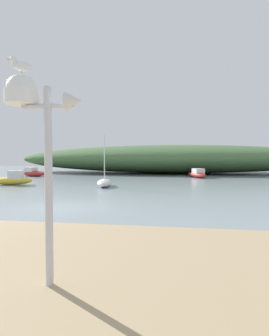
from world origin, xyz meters
TOP-DOWN VIEW (x-y plane):
  - ground_plane at (0.00, 0.00)m, footprint 120.00×120.00m
  - distant_hill at (4.12, 30.24)m, footprint 47.29×15.85m
  - mast_structure at (2.83, -7.40)m, footprint 1.22×0.52m
  - seagull_on_radar at (2.67, -7.42)m, footprint 0.34×0.29m
  - motorboat_by_sandbar at (7.20, 20.17)m, footprint 2.44×4.25m
  - sailboat_near_shore at (-0.48, 8.94)m, footprint 1.59×3.29m
  - motorboat_outer_mooring at (-8.24, 9.13)m, footprint 3.38×2.14m
  - motorboat_east_reach at (-12.21, 19.30)m, footprint 4.09×2.47m

SIDE VIEW (x-z plane):
  - ground_plane at x=0.00m, z-range 0.00..0.00m
  - sailboat_near_shore at x=-0.48m, z-range -1.64..2.28m
  - motorboat_by_sandbar at x=7.20m, z-range -0.11..0.92m
  - motorboat_east_reach at x=-12.21m, z-range -0.11..0.97m
  - motorboat_outer_mooring at x=-8.24m, z-range -0.15..1.02m
  - distant_hill at x=4.12m, z-range 0.00..4.14m
  - mast_structure at x=2.83m, z-range 1.26..4.51m
  - seagull_on_radar at x=2.67m, z-range 3.46..3.72m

